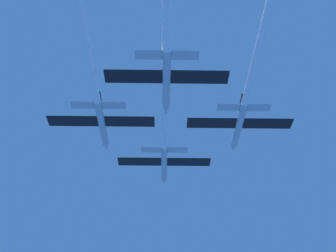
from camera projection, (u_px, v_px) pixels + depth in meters
name	position (u px, v px, depth m)	size (l,w,h in m)	color
jet_lead	(165.00, 89.00, 59.06)	(18.18, 68.23, 3.01)	#B2BAC6
jet_left_wing	(83.00, 24.00, 49.39)	(18.18, 66.69, 3.01)	#B2BAC6
jet_right_wing	(265.00, 22.00, 49.52)	(18.18, 68.80, 3.01)	#B2BAC6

